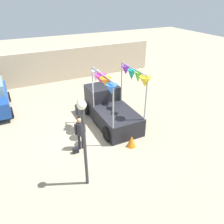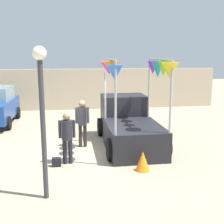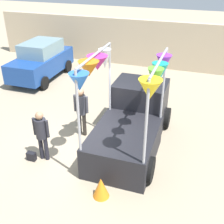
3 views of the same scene
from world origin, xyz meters
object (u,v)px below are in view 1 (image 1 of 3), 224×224
Objects in this scene: folded_kite_bundle_tangerine at (132,141)px; handbag at (76,150)px; person_vendor at (80,111)px; street_lamp at (84,133)px; vendor_truck at (110,106)px; person_customer at (80,131)px.

handbag is at bearing 164.34° from folded_kite_bundle_tangerine.
person_vendor is 0.49× the size of street_lamp.
person_vendor is 6.39× the size of handbag.
person_customer is at bearing -143.18° from vendor_truck.
vendor_truck is at bearing 54.00° from street_lamp.
person_customer is 0.46× the size of street_lamp.
person_customer reaches higher than folded_kite_bundle_tangerine.
vendor_truck reaches higher than folded_kite_bundle_tangerine.
person_customer is at bearing 76.75° from street_lamp.
person_vendor is at bearing 71.11° from person_customer.
vendor_truck is at bearing 87.63° from folded_kite_bundle_tangerine.
person_vendor reaches higher than handbag.
vendor_truck reaches higher than handbag.
person_customer is at bearing -108.89° from person_vendor.
vendor_truck is 2.31× the size of person_vendor.
person_vendor reaches higher than folded_kite_bundle_tangerine.
person_vendor is at bearing 63.68° from handbag.
person_vendor reaches higher than person_customer.
vendor_truck reaches higher than person_customer.
handbag is 3.00m from street_lamp.
person_vendor is 3.17m from folded_kite_bundle_tangerine.
person_vendor is 2.27m from handbag.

